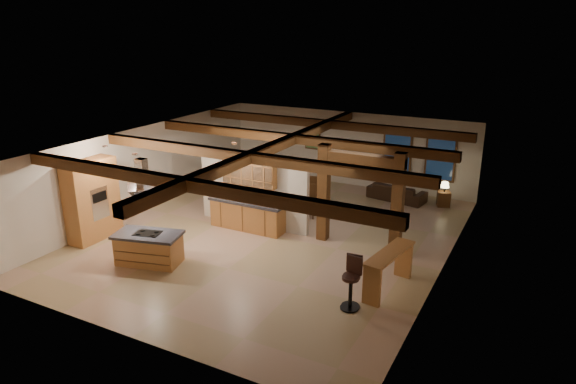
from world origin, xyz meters
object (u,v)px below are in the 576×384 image
(dining_table, at_px, (293,201))
(bar_counter, at_px, (389,265))
(sofa, at_px, (397,192))
(kitchen_island, at_px, (149,248))

(dining_table, distance_m, bar_counter, 6.07)
(sofa, xyz_separation_m, bar_counter, (1.72, -6.61, 0.37))
(kitchen_island, height_order, dining_table, kitchen_island)
(sofa, bearing_deg, bar_counter, 114.30)
(sofa, bearing_deg, dining_table, 52.55)
(kitchen_island, relative_size, bar_counter, 0.99)
(kitchen_island, xyz_separation_m, bar_counter, (6.12, 1.55, 0.24))
(dining_table, height_order, bar_counter, bar_counter)
(dining_table, bearing_deg, kitchen_island, -83.29)
(kitchen_island, bearing_deg, bar_counter, 14.20)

